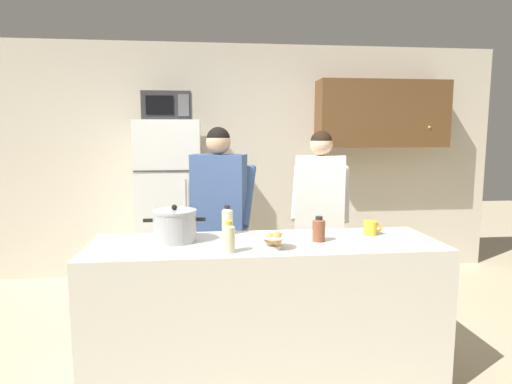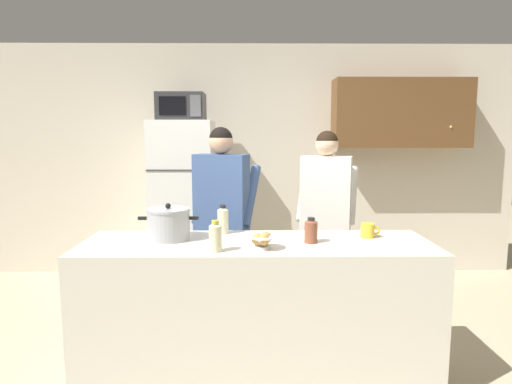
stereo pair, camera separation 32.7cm
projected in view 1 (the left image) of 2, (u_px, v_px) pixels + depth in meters
ground_plane at (265, 376)px, 2.88m from camera, size 14.00×14.00×0.00m
back_wall_unit at (262, 153)px, 4.96m from camera, size 6.00×0.48×2.60m
kitchen_island at (265, 311)px, 2.82m from camera, size 2.24×0.68×0.92m
refrigerator at (170, 205)px, 4.51m from camera, size 0.64×0.68×1.74m
microwave at (168, 106)px, 4.35m from camera, size 0.48×0.37×0.28m
person_near_pot at (219, 205)px, 3.46m from camera, size 0.59×0.53×1.66m
person_by_sink at (320, 203)px, 3.71m from camera, size 0.58×0.52×1.63m
cooking_pot at (175, 226)px, 2.76m from camera, size 0.39×0.28×0.24m
coffee_mug at (371, 228)px, 2.95m from camera, size 0.13×0.09×0.10m
bread_bowl at (274, 240)px, 2.59m from camera, size 0.18×0.18×0.10m
bottle_near_edge at (319, 229)px, 2.77m from camera, size 0.08×0.08×0.16m
bottle_mid_counter at (227, 220)px, 2.97m from camera, size 0.08×0.08×0.20m
bottle_far_corner at (229, 237)px, 2.50m from camera, size 0.08×0.08×0.19m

